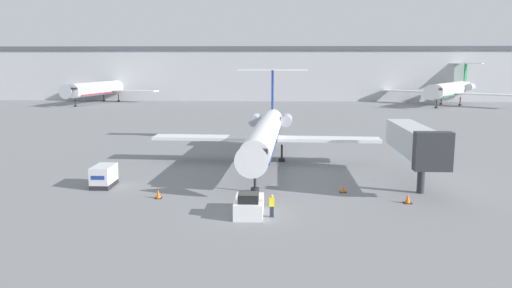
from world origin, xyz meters
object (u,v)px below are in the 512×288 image
(traffic_cone_right, at_px, (343,189))
(airplane_parked_far_left, at_px, (108,88))
(traffic_cone_mid, at_px, (408,199))
(jet_bridge, at_px, (415,141))
(airplane_main, at_px, (265,133))
(luggage_cart, at_px, (104,176))
(pushback_tug, at_px, (249,205))
(traffic_cone_left, at_px, (158,194))
(worker_near_tug, at_px, (272,205))
(airplane_parked_far_right, at_px, (450,90))

(traffic_cone_right, bearing_deg, airplane_parked_far_left, 119.40)
(traffic_cone_right, height_order, traffic_cone_mid, traffic_cone_mid)
(jet_bridge, bearing_deg, airplane_main, 144.68)
(luggage_cart, xyz_separation_m, airplane_parked_far_left, (-33.09, 98.59, 3.12))
(pushback_tug, relative_size, traffic_cone_right, 5.61)
(pushback_tug, bearing_deg, jet_bridge, 32.56)
(airplane_main, height_order, airplane_parked_far_left, airplane_parked_far_left)
(luggage_cart, bearing_deg, jet_bridge, 3.25)
(luggage_cart, height_order, jet_bridge, jet_bridge)
(traffic_cone_left, distance_m, airplane_parked_far_left, 109.86)
(jet_bridge, bearing_deg, traffic_cone_right, -158.69)
(luggage_cart, bearing_deg, airplane_main, 38.32)
(airplane_main, height_order, pushback_tug, airplane_main)
(traffic_cone_mid, bearing_deg, traffic_cone_left, 178.54)
(traffic_cone_left, bearing_deg, airplane_main, 60.34)
(luggage_cart, xyz_separation_m, worker_near_tug, (16.52, -8.86, -0.08))
(airplane_main, relative_size, traffic_cone_mid, 41.45)
(jet_bridge, bearing_deg, worker_near_tug, -142.45)
(luggage_cart, relative_size, traffic_cone_mid, 4.08)
(airplane_parked_far_left, bearing_deg, luggage_cart, -71.45)
(airplane_main, distance_m, traffic_cone_left, 18.83)
(worker_near_tug, bearing_deg, jet_bridge, 37.55)
(traffic_cone_mid, distance_m, jet_bridge, 7.68)
(traffic_cone_right, relative_size, airplane_parked_far_left, 0.02)
(pushback_tug, height_order, jet_bridge, jet_bridge)
(luggage_cart, bearing_deg, traffic_cone_right, -2.70)
(worker_near_tug, distance_m, jet_bridge, 17.71)
(traffic_cone_mid, bearing_deg, pushback_tug, -164.41)
(traffic_cone_mid, bearing_deg, airplane_parked_far_left, 120.76)
(traffic_cone_right, bearing_deg, jet_bridge, 21.31)
(airplane_main, relative_size, jet_bridge, 2.45)
(airplane_parked_far_left, distance_m, jet_bridge, 115.76)
(airplane_main, xyz_separation_m, pushback_tug, (-0.77, -20.46, -2.87))
(luggage_cart, bearing_deg, traffic_cone_mid, -8.97)
(traffic_cone_mid, height_order, airplane_parked_far_right, airplane_parked_far_right)
(pushback_tug, relative_size, traffic_cone_mid, 5.25)
(pushback_tug, distance_m, traffic_cone_mid, 14.06)
(pushback_tug, relative_size, jet_bridge, 0.31)
(airplane_main, distance_m, traffic_cone_mid, 21.26)
(airplane_parked_far_right, bearing_deg, worker_near_tug, -115.23)
(traffic_cone_left, xyz_separation_m, jet_bridge, (24.00, 5.61, 4.06))
(worker_near_tug, bearing_deg, airplane_main, 92.87)
(luggage_cart, bearing_deg, airplane_parked_far_left, 108.55)
(traffic_cone_mid, relative_size, airplane_parked_far_left, 0.02)
(traffic_cone_left, distance_m, jet_bridge, 24.98)
(luggage_cart, distance_m, traffic_cone_left, 7.42)
(luggage_cart, xyz_separation_m, airplane_parked_far_right, (63.57, 90.98, 3.21))
(airplane_main, bearing_deg, luggage_cart, -141.68)
(airplane_main, distance_m, airplane_parked_far_left, 99.09)
(worker_near_tug, distance_m, airplane_parked_far_left, 118.40)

